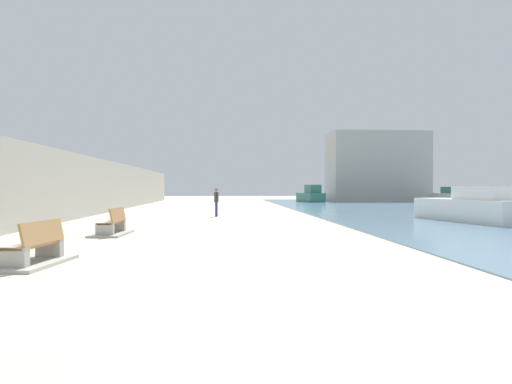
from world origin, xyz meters
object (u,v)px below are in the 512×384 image
at_px(person_walking, 216,200).
at_px(boat_mid_bay, 470,208).
at_px(bench_far, 112,228).
at_px(boat_outer, 311,196).
at_px(bench_near, 34,254).
at_px(boat_far_right, 448,196).

bearing_deg(person_walking, boat_mid_bay, -21.98).
height_order(bench_far, boat_outer, boat_outer).
distance_m(bench_near, person_walking, 16.29).
height_order(person_walking, boat_outer, boat_outer).
height_order(bench_near, person_walking, person_walking).
bearing_deg(boat_outer, bench_far, -112.51).
relative_size(person_walking, boat_outer, 0.39).
xyz_separation_m(bench_near, bench_far, (0.16, 6.15, 0.00)).
xyz_separation_m(person_walking, boat_outer, (10.40, 24.03, -0.22)).
height_order(boat_far_right, boat_mid_bay, boat_mid_bay).
bearing_deg(boat_far_right, bench_near, -127.84).
relative_size(bench_near, boat_far_right, 0.49).
relative_size(boat_far_right, boat_mid_bay, 0.71).
relative_size(bench_near, boat_mid_bay, 0.35).
distance_m(person_walking, boat_outer, 26.18).
bearing_deg(bench_near, boat_far_right, 52.16).
bearing_deg(boat_far_right, bench_far, -132.74).
distance_m(bench_far, boat_outer, 36.50).
xyz_separation_m(bench_far, person_walking, (3.57, 9.68, 0.76)).
relative_size(bench_near, bench_far, 1.03).
distance_m(bench_far, boat_mid_bay, 16.73).
xyz_separation_m(bench_far, boat_far_right, (29.01, 31.39, 0.47)).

